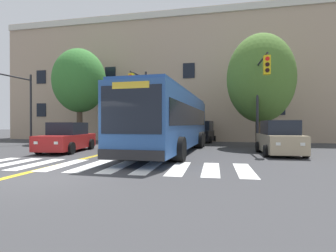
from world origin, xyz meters
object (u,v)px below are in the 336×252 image
(city_bus, at_px, (172,121))
(car_black_behind_bus, at_px, (202,133))
(traffic_light_far_corner, at_px, (12,95))
(traffic_light_overhead, at_px, (140,96))
(street_tree_curbside_small, at_px, (80,81))
(traffic_light_near_corner, at_px, (261,87))
(car_red_near_lane, at_px, (67,138))
(car_tan_far_lane, at_px, (280,139))
(street_tree_curbside_large, at_px, (260,79))

(city_bus, xyz_separation_m, car_black_behind_bus, (1.11, 8.53, -0.94))
(traffic_light_far_corner, distance_m, traffic_light_overhead, 9.38)
(traffic_light_far_corner, height_order, street_tree_curbside_small, street_tree_curbside_small)
(city_bus, bearing_deg, street_tree_curbside_small, 148.30)
(traffic_light_near_corner, bearing_deg, traffic_light_far_corner, 179.64)
(city_bus, height_order, car_red_near_lane, city_bus)
(traffic_light_near_corner, distance_m, traffic_light_overhead, 8.25)
(car_red_near_lane, bearing_deg, street_tree_curbside_small, 115.57)
(traffic_light_near_corner, relative_size, traffic_light_overhead, 1.01)
(city_bus, distance_m, car_red_near_lane, 6.25)
(car_tan_far_lane, distance_m, street_tree_curbside_large, 6.10)
(city_bus, distance_m, car_tan_far_lane, 5.94)
(city_bus, bearing_deg, traffic_light_overhead, 133.36)
(car_red_near_lane, bearing_deg, car_black_behind_bus, 53.17)
(traffic_light_overhead, height_order, street_tree_curbside_large, street_tree_curbside_large)
(city_bus, bearing_deg, traffic_light_far_corner, 173.62)
(car_black_behind_bus, relative_size, traffic_light_near_corner, 0.70)
(car_red_near_lane, bearing_deg, city_bus, 9.88)
(car_black_behind_bus, relative_size, traffic_light_far_corner, 0.71)
(traffic_light_overhead, bearing_deg, traffic_light_near_corner, -13.03)
(car_red_near_lane, distance_m, traffic_light_near_corner, 11.81)
(traffic_light_far_corner, xyz_separation_m, traffic_light_overhead, (9.21, 1.75, -0.09))
(city_bus, relative_size, car_red_near_lane, 2.66)
(car_black_behind_bus, bearing_deg, street_tree_curbside_large, -43.38)
(car_tan_far_lane, bearing_deg, traffic_light_overhead, 159.27)
(car_red_near_lane, xyz_separation_m, traffic_light_far_corner, (-6.08, 2.42, 2.98))
(traffic_light_overhead, distance_m, street_tree_curbside_small, 7.13)
(car_black_behind_bus, bearing_deg, street_tree_curbside_small, -165.20)
(traffic_light_near_corner, relative_size, street_tree_curbside_small, 0.69)
(car_red_near_lane, bearing_deg, traffic_light_overhead, 53.06)
(car_tan_far_lane, height_order, traffic_light_overhead, traffic_light_overhead)
(city_bus, bearing_deg, street_tree_curbside_large, 38.72)
(street_tree_curbside_large, xyz_separation_m, street_tree_curbside_small, (-14.82, 1.37, 0.57))
(car_tan_far_lane, bearing_deg, street_tree_curbside_large, 94.61)
(traffic_light_near_corner, bearing_deg, car_black_behind_bus, 118.78)
(street_tree_curbside_large, bearing_deg, street_tree_curbside_small, 174.70)
(city_bus, height_order, street_tree_curbside_large, street_tree_curbside_large)
(city_bus, xyz_separation_m, car_tan_far_lane, (5.85, -0.22, -0.97))
(street_tree_curbside_large, relative_size, street_tree_curbside_small, 0.97)
(city_bus, xyz_separation_m, traffic_light_far_corner, (-12.15, 1.36, 1.96))
(car_red_near_lane, bearing_deg, traffic_light_far_corner, 158.33)
(traffic_light_far_corner, bearing_deg, car_black_behind_bus, 28.40)
(car_black_behind_bus, xyz_separation_m, street_tree_curbside_small, (-10.44, -2.76, 4.52))
(car_tan_far_lane, relative_size, street_tree_curbside_large, 0.48)
(car_red_near_lane, relative_size, street_tree_curbside_large, 0.59)
(city_bus, relative_size, traffic_light_overhead, 2.24)
(traffic_light_far_corner, bearing_deg, car_tan_far_lane, -4.99)
(car_black_behind_bus, distance_m, traffic_light_near_corner, 8.81)
(traffic_light_far_corner, bearing_deg, street_tree_curbside_large, 9.77)
(traffic_light_overhead, relative_size, street_tree_curbside_small, 0.68)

